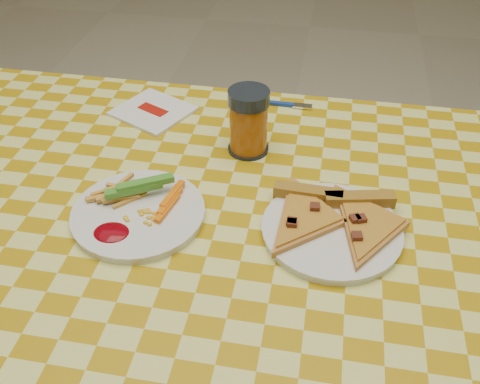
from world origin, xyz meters
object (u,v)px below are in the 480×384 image
(table, at_px, (218,257))
(drink_glass, at_px, (249,122))
(plate_left, at_px, (139,214))
(plate_right, at_px, (331,231))

(table, distance_m, drink_glass, 0.25)
(plate_left, bearing_deg, drink_glass, 57.01)
(table, xyz_separation_m, plate_left, (-0.13, -0.01, 0.08))
(plate_left, distance_m, plate_right, 0.31)
(table, relative_size, plate_right, 5.99)
(table, height_order, plate_right, plate_right)
(plate_right, distance_m, drink_glass, 0.27)
(plate_right, height_order, drink_glass, drink_glass)
(table, height_order, plate_left, plate_left)
(table, bearing_deg, plate_left, -177.75)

